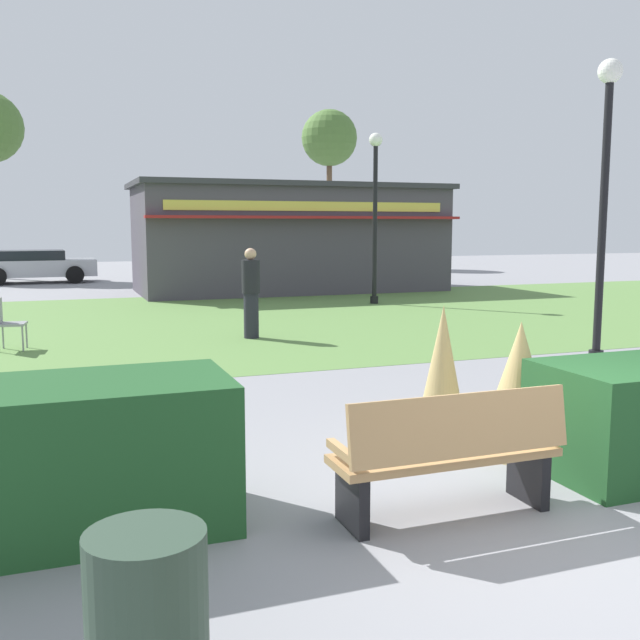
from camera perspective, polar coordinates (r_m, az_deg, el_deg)
name	(u,v)px	position (r m, az deg, el deg)	size (l,w,h in m)	color
ground_plane	(559,526)	(5.55, 18.42, -15.21)	(80.00, 80.00, 0.00)	gray
lawn_patch	(214,321)	(16.15, -8.42, -0.07)	(36.00, 12.00, 0.01)	#5B8442
park_bench	(450,454)	(5.33, 10.23, -10.38)	(1.70, 0.53, 0.95)	tan
hedge_left	(60,459)	(5.32, -19.89, -10.28)	(2.33, 1.10, 1.05)	#1E4C23
ornamental_grass_behind_left	(442,373)	(7.18, 9.65, -4.15)	(0.53, 0.53, 1.34)	tan
ornamental_grass_behind_right	(519,388)	(6.90, 15.48, -5.22)	(0.76, 0.76, 1.24)	tan
lamppost_mid	(605,176)	(11.75, 21.62, 10.51)	(0.36, 0.36, 4.53)	black
lamppost_far	(375,198)	(19.52, 4.39, 9.60)	(0.36, 0.36, 4.53)	black
trash_bin	(148,625)	(3.42, -13.48, -22.41)	(0.52, 0.52, 0.83)	#2D4233
food_kiosk	(290,238)	(23.47, -2.38, 6.54)	(9.91, 4.56, 3.42)	#47424C
cafe_chair_west	(6,320)	(13.27, -23.59, 0.03)	(0.49, 0.49, 0.89)	gray
person_strolling	(251,293)	(13.53, -5.48, 2.17)	(0.34, 0.34, 1.69)	#23232D
parked_car_west_slot	(35,265)	(28.68, -21.64, 4.04)	(4.26, 2.18, 1.20)	#B7BABF
tree_left_bg	(329,139)	(37.28, 0.75, 14.10)	(2.80, 2.80, 7.87)	brown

